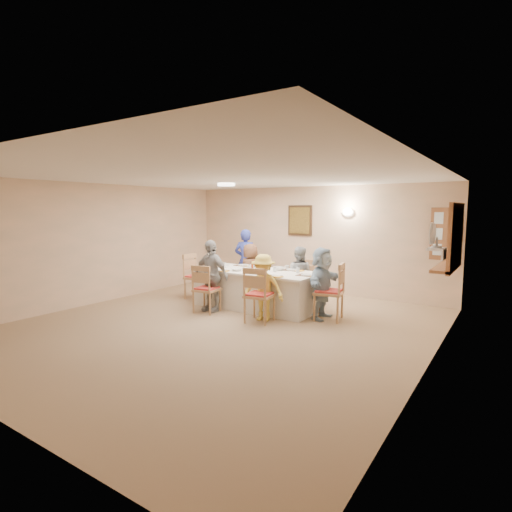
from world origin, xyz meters
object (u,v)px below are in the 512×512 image
Objects in this scene: chair_front_left at (207,288)px; caregiver at (246,261)px; chair_left_end at (197,276)px; diner_back_left at (250,271)px; chair_front_right at (260,294)px; chair_right_end at (329,291)px; diner_back_right at (299,276)px; diner_front_right at (263,288)px; desk_fan at (435,238)px; chair_back_right at (301,282)px; dining_table at (256,289)px; diner_front_left at (211,276)px; serving_hatch at (456,237)px; condiment_ketchup at (253,265)px; diner_right_end at (322,283)px; chair_back_left at (253,276)px.

caregiver is (-0.45, 1.95, 0.29)m from chair_front_left.
chair_left_end reaches higher than chair_front_left.
diner_back_left reaches higher than chair_left_end.
chair_right_end is at bearing -148.35° from chair_front_right.
diner_back_right is 1.03× the size of diner_front_right.
desk_fan reaches higher than chair_back_right.
chair_left_end is (-4.86, 0.37, -1.05)m from desk_fan.
caregiver is at bearing 160.81° from desk_fan.
chair_right_end is at bearing -36.36° from chair_back_right.
dining_table is 1.56m from chair_right_end.
chair_left_end is at bearing -155.85° from chair_back_right.
diner_front_left is 0.92× the size of caregiver.
chair_right_end is 1.17m from diner_back_right.
chair_back_right is 0.99× the size of chair_front_left.
serving_hatch is at bearing 161.54° from caregiver.
desk_fan reaches higher than condiment_ketchup.
diner_front_left reaches higher than diner_back_right.
desk_fan reaches higher than chair_right_end.
chair_back_right is (-2.82, -0.18, -1.04)m from serving_hatch.
diner_right_end is (2.02, 0.80, 0.18)m from chair_front_left.
chair_back_right is at bearing 53.13° from dining_table.
chair_left_end is (-0.95, -0.80, 0.01)m from chair_back_left.
serving_hatch is at bearing -168.05° from diner_back_left.
chair_back_right is 2.00m from chair_front_left.
diner_front_right reaches higher than condiment_ketchup.
dining_table is at bearing -163.98° from serving_hatch.
desk_fan is 4.08m from chair_front_left.
serving_hatch is 1.62× the size of chair_back_right.
chair_left_end is (-0.95, 0.80, 0.03)m from chair_front_left.
diner_back_left is at bearing -175.70° from serving_hatch.
diner_front_left is 1.89m from caregiver.
chair_back_left is at bearing 123.27° from condiment_ketchup.
diner_back_right is 1.36m from diner_front_right.
diner_right_end reaches higher than chair_front_left.
caregiver is at bearing 148.88° from chair_back_left.
diner_back_right is (-0.00, -0.12, 0.14)m from chair_back_right.
chair_left_end is 0.66× the size of caregiver.
chair_back_right is 0.93× the size of chair_left_end.
chair_left_end is (-2.15, -0.80, 0.03)m from chair_back_right.
diner_right_end reaches higher than chair_front_right.
chair_front_right is 2.57m from caregiver.
diner_back_right reaches higher than chair_front_left.
dining_table is 2.71× the size of chair_front_left.
diner_front_right is at bearing 139.08° from diner_back_left.
chair_front_left is at bearing -173.70° from desk_fan.
diner_back_right is (-2.71, 1.05, -0.94)m from desk_fan.
chair_front_left is 1.91m from diner_back_right.
caregiver is (-0.45, 0.35, 0.27)m from chair_back_left.
condiment_ketchup is at bearing -126.33° from chair_back_right.
diner_front_left is at bearing -127.77° from condiment_ketchup.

